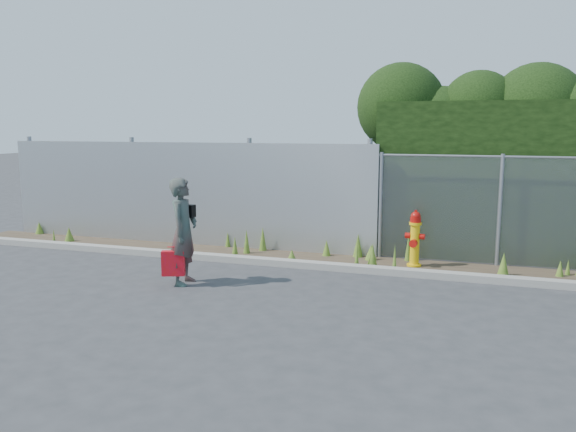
{
  "coord_description": "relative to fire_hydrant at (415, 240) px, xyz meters",
  "views": [
    {
      "loc": [
        2.66,
        -7.7,
        2.52
      ],
      "look_at": [
        -0.3,
        1.4,
        1.0
      ],
      "focal_mm": 35.0,
      "sensor_mm": 36.0,
      "label": 1
    }
  ],
  "objects": [
    {
      "name": "fire_hydrant",
      "position": [
        0.0,
        0.0,
        0.0
      ],
      "size": [
        0.35,
        0.31,
        1.05
      ],
      "rotation": [
        0.0,
        0.0,
        -0.1
      ],
      "color": "yellow",
      "rests_on": "ground"
    },
    {
      "name": "woman",
      "position": [
        -3.44,
        -2.27,
        0.36
      ],
      "size": [
        0.47,
        0.67,
        1.73
      ],
      "primitive_type": "imported",
      "rotation": [
        0.0,
        0.0,
        1.66
      ],
      "color": "#106A5B",
      "rests_on": "ground"
    },
    {
      "name": "chainlink_fence",
      "position": [
        2.48,
        0.54,
        0.52
      ],
      "size": [
        6.5,
        0.07,
        2.05
      ],
      "color": "gray",
      "rests_on": "ground"
    },
    {
      "name": "black_shoulder_bag",
      "position": [
        -3.45,
        -2.1,
        0.67
      ],
      "size": [
        0.27,
        0.11,
        0.2
      ],
      "rotation": [
        0.0,
        0.0,
        -0.18
      ],
      "color": "black"
    },
    {
      "name": "red_tote_bag",
      "position": [
        -3.53,
        -2.47,
        -0.13
      ],
      "size": [
        0.36,
        0.13,
        0.47
      ],
      "rotation": [
        0.0,
        0.0,
        0.35
      ],
      "color": "red"
    },
    {
      "name": "weed_strip",
      "position": [
        -1.76,
        0.01,
        -0.4
      ],
      "size": [
        16.0,
        1.3,
        0.52
      ],
      "color": "#413325",
      "rests_on": "ground"
    },
    {
      "name": "ground",
      "position": [
        -1.77,
        -2.46,
        -0.51
      ],
      "size": [
        80.0,
        80.0,
        0.0
      ],
      "primitive_type": "plane",
      "color": "#343436",
      "rests_on": "ground"
    },
    {
      "name": "corrugated_fence",
      "position": [
        -5.01,
        0.54,
        0.59
      ],
      "size": [
        8.5,
        0.21,
        2.3
      ],
      "color": "#A7AAAE",
      "rests_on": "ground"
    },
    {
      "name": "hedge",
      "position": [
        2.53,
        1.59,
        1.61
      ],
      "size": [
        7.86,
        2.05,
        3.83
      ],
      "color": "black",
      "rests_on": "ground"
    },
    {
      "name": "curb",
      "position": [
        -1.77,
        -0.66,
        -0.45
      ],
      "size": [
        16.0,
        0.22,
        0.12
      ],
      "primitive_type": "cube",
      "color": "gray",
      "rests_on": "ground"
    }
  ]
}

